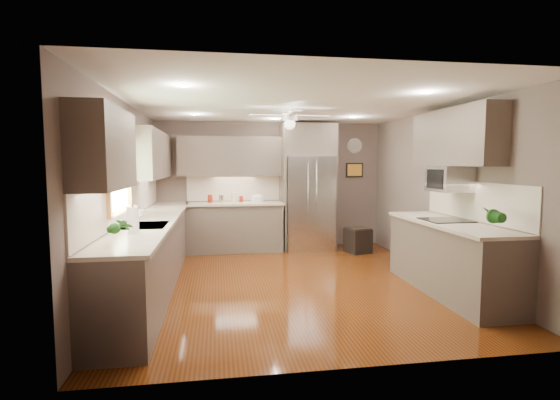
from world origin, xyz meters
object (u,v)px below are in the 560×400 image
object	(u,v)px
refrigerator	(308,189)
canister_c	(234,198)
canister_b	(221,199)
soap_bottle	(141,213)
canister_d	(241,199)
bowl	(258,201)
microwave	(449,179)
canister_a	(210,199)
potted_plant_left	(120,227)
paper_towel	(133,220)
potted_plant_right	(493,216)
stool	(358,240)

from	to	relation	value
refrigerator	canister_c	bearing A→B (deg)	177.52
canister_b	soap_bottle	world-z (taller)	soap_bottle
canister_d	canister_c	bearing A→B (deg)	-164.63
bowl	microwave	size ratio (longest dim) A/B	0.44
canister_b	microwave	world-z (taller)	microwave
canister_b	canister_a	bearing A→B (deg)	-175.29
potted_plant_left	canister_a	bearing A→B (deg)	79.11
canister_b	potted_plant_left	bearing A→B (deg)	-103.74
refrigerator	canister_a	bearing A→B (deg)	178.48
bowl	potted_plant_left	bearing A→B (deg)	-113.09
bowl	refrigerator	bearing A→B (deg)	-1.91
bowl	paper_towel	distance (m)	3.68
bowl	canister_c	bearing A→B (deg)	176.27
canister_b	bowl	bearing A→B (deg)	-2.82
microwave	paper_towel	xyz separation A→B (m)	(-3.98, -0.54, -0.40)
refrigerator	microwave	bearing A→B (deg)	-63.91
paper_towel	potted_plant_right	bearing A→B (deg)	-7.74
canister_c	soap_bottle	bearing A→B (deg)	-122.04
canister_c	potted_plant_right	world-z (taller)	potted_plant_right
canister_b	paper_towel	xyz separation A→B (m)	(-0.97, -3.31, 0.07)
canister_a	soap_bottle	xyz separation A→B (m)	(-0.88, -2.13, 0.00)
bowl	microwave	bearing A→B (deg)	-49.77
canister_b	paper_towel	size ratio (longest dim) A/B	0.51
canister_d	canister_b	bearing A→B (deg)	-175.27
soap_bottle	refrigerator	distance (m)	3.48
canister_a	canister_c	size ratio (longest dim) A/B	0.78
bowl	paper_towel	bearing A→B (deg)	-116.92
canister_a	potted_plant_right	size ratio (longest dim) A/B	0.42
canister_a	canister_c	distance (m)	0.46
potted_plant_right	soap_bottle	bearing A→B (deg)	157.01
stool	microwave	bearing A→B (deg)	-78.31
canister_c	canister_a	bearing A→B (deg)	-178.52
soap_bottle	canister_d	bearing A→B (deg)	55.90
bowl	potted_plant_right	bearing A→B (deg)	-59.94
canister_d	potted_plant_left	xyz separation A→B (m)	(-1.34, -3.95, 0.10)
bowl	refrigerator	size ratio (longest dim) A/B	0.10
bowl	canister_b	bearing A→B (deg)	177.18
soap_bottle	microwave	world-z (taller)	microwave
canister_a	potted_plant_left	world-z (taller)	potted_plant_left
canister_d	soap_bottle	xyz separation A→B (m)	(-1.47, -2.18, 0.02)
stool	canister_a	bearing A→B (deg)	169.20
canister_c	potted_plant_right	distance (m)	4.66
soap_bottle	stool	bearing A→B (deg)	23.73
canister_c	bowl	xyz separation A→B (m)	(0.45, -0.03, -0.06)
soap_bottle	bowl	distance (m)	2.77
canister_c	potted_plant_left	bearing A→B (deg)	-107.16
canister_c	potted_plant_right	bearing A→B (deg)	-55.35
potted_plant_left	bowl	xyz separation A→B (m)	(1.66, 3.88, -0.13)
canister_a	paper_towel	size ratio (longest dim) A/B	0.50
potted_plant_right	bowl	bearing A→B (deg)	120.06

